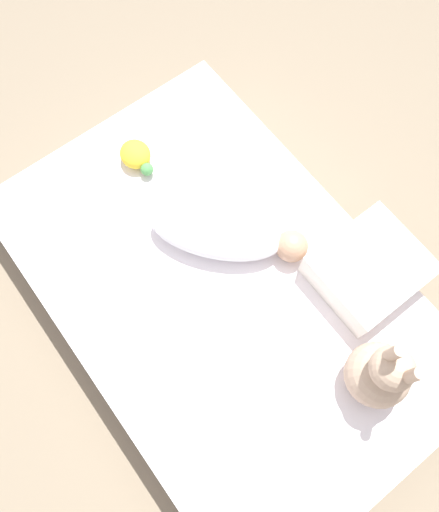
# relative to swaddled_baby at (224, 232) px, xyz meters

# --- Properties ---
(ground_plane) EXTENTS (12.00, 12.00, 0.00)m
(ground_plane) POSITION_rel_swaddled_baby_xyz_m (0.13, -0.10, -0.29)
(ground_plane) COLOR #7A6B56
(bed_mattress) EXTENTS (1.51, 0.97, 0.23)m
(bed_mattress) POSITION_rel_swaddled_baby_xyz_m (0.13, -0.10, -0.17)
(bed_mattress) COLOR white
(bed_mattress) RESTS_ON ground_plane
(swaddled_baby) EXTENTS (0.47, 0.43, 0.12)m
(swaddled_baby) POSITION_rel_swaddled_baby_xyz_m (0.00, 0.00, 0.00)
(swaddled_baby) COLOR white
(swaddled_baby) RESTS_ON bed_mattress
(pillow) EXTENTS (0.28, 0.31, 0.12)m
(pillow) POSITION_rel_swaddled_baby_xyz_m (0.37, 0.28, -0.00)
(pillow) COLOR white
(pillow) RESTS_ON bed_mattress
(bunny_plush) EXTENTS (0.19, 0.19, 0.35)m
(bunny_plush) POSITION_rel_swaddled_baby_xyz_m (0.62, 0.07, 0.07)
(bunny_plush) COLOR tan
(bunny_plush) RESTS_ON bed_mattress
(turtle_plush) EXTENTS (0.15, 0.10, 0.08)m
(turtle_plush) POSITION_rel_swaddled_baby_xyz_m (-0.42, -0.06, -0.02)
(turtle_plush) COLOR yellow
(turtle_plush) RESTS_ON bed_mattress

